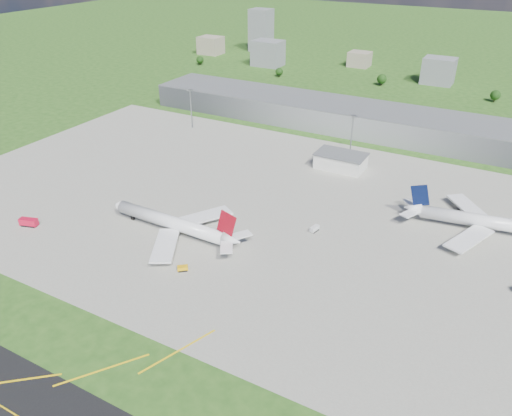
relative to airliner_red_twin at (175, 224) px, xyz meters
The scene contains 20 objects.
ground 152.29m from the airliner_red_twin, 79.62° to the left, with size 1400.00×1400.00×0.00m, color #254E18.
apron 54.79m from the airliner_red_twin, 46.70° to the left, with size 360.00×190.00×0.08m, color gray.
terminal 167.00m from the airliner_red_twin, 80.55° to the left, with size 300.00×42.00×15.00m, color gray.
ops_building 106.51m from the airliner_red_twin, 69.43° to the left, with size 26.00×16.00×8.00m, color silver.
mast_west 136.35m from the airliner_red_twin, 122.32° to the left, with size 3.50×2.00×25.90m.
mast_center 121.34m from the airliner_red_twin, 71.93° to the left, with size 3.50×2.00×25.90m.
airliner_red_twin is the anchor object (origin of this frame).
airliner_blue_quad 134.68m from the airliner_red_twin, 29.36° to the left, with size 69.53×54.05×18.19m.
fire_truck 66.09m from the airliner_red_twin, 157.03° to the right, with size 8.50×5.22×3.54m.
tug_yellow 27.87m from the airliner_red_twin, 47.71° to the right, with size 4.56×4.34×1.96m.
van_white_near 59.93m from the airliner_red_twin, 30.84° to the left, with size 3.02×5.01×2.41m.
bldg_far_w 373.26m from the airliner_red_twin, 121.06° to the left, with size 24.00×20.00×18.00m, color gray.
bldg_w 320.24m from the airliner_red_twin, 110.59° to the left, with size 28.00×22.00×24.00m, color slate.
bldg_cw 341.28m from the airliner_red_twin, 95.48° to the left, with size 20.00×18.00×14.00m, color gray.
bldg_c 313.39m from the airliner_red_twin, 81.29° to the left, with size 26.00×20.00×22.00m, color slate.
bldg_tall_w 391.11m from the airliner_red_twin, 112.98° to the left, with size 22.00×20.00×44.00m, color slate.
tree_far_w 320.20m from the airliner_red_twin, 122.61° to the left, with size 7.20×7.20×8.80m.
tree_w 277.30m from the airliner_red_twin, 107.32° to the left, with size 6.75×6.75×8.25m.
tree_c 279.82m from the airliner_red_twin, 88.48° to the left, with size 8.10×8.10×9.90m.
tree_e 291.48m from the airliner_red_twin, 70.47° to the left, with size 7.65×7.65×9.35m.
Camera 1 is at (90.87, -143.08, 112.50)m, focal length 35.00 mm.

